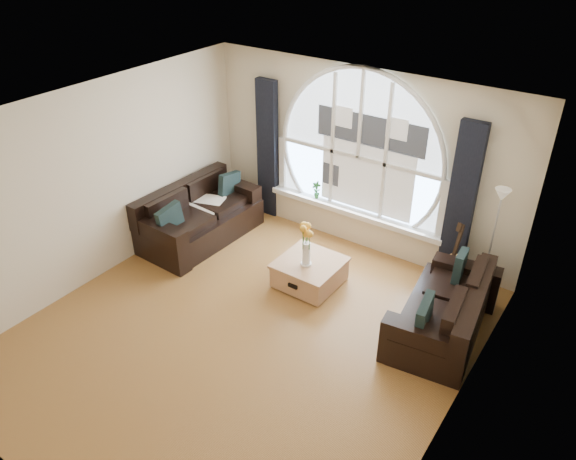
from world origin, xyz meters
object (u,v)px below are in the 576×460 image
object	(u,v)px
coffee_chest	(310,271)
guitar	(457,254)
sofa_left	(200,216)
floor_lamp	(491,245)
sofa_right	(444,306)
vase_flowers	(307,240)
potted_plant	(316,190)

from	to	relation	value
coffee_chest	guitar	bearing A→B (deg)	33.76
sofa_left	coffee_chest	size ratio (longest dim) A/B	2.31
floor_lamp	guitar	xyz separation A→B (m)	(-0.40, -0.04, -0.27)
sofa_left	sofa_right	size ratio (longest dim) A/B	1.11
sofa_right	guitar	bearing A→B (deg)	95.73
vase_flowers	potted_plant	world-z (taller)	vase_flowers
coffee_chest	floor_lamp	xyz separation A→B (m)	(2.05, 1.13, 0.60)
floor_lamp	potted_plant	distance (m)	2.80
sofa_left	floor_lamp	size ratio (longest dim) A/B	1.21
coffee_chest	guitar	xyz separation A→B (m)	(1.65, 1.08, 0.33)
coffee_chest	vase_flowers	size ratio (longest dim) A/B	1.19
coffee_chest	floor_lamp	world-z (taller)	floor_lamp
floor_lamp	potted_plant	bearing A→B (deg)	175.63
sofa_right	potted_plant	size ratio (longest dim) A/B	6.20
floor_lamp	potted_plant	world-z (taller)	floor_lamp
sofa_right	floor_lamp	xyz separation A→B (m)	(0.17, 1.04, 0.40)
sofa_right	guitar	xyz separation A→B (m)	(-0.23, 1.00, 0.13)
sofa_left	coffee_chest	xyz separation A→B (m)	(2.06, -0.05, -0.20)
coffee_chest	floor_lamp	size ratio (longest dim) A/B	0.52
coffee_chest	guitar	size ratio (longest dim) A/B	0.79
sofa_left	potted_plant	distance (m)	1.86
sofa_right	coffee_chest	distance (m)	1.89
guitar	coffee_chest	bearing A→B (deg)	-131.20
floor_lamp	guitar	world-z (taller)	floor_lamp
sofa_right	vase_flowers	distance (m)	1.92
sofa_left	guitar	size ratio (longest dim) A/B	1.82
floor_lamp	guitar	size ratio (longest dim) A/B	1.51
guitar	potted_plant	size ratio (longest dim) A/B	3.79
sofa_right	floor_lamp	size ratio (longest dim) A/B	1.08
coffee_chest	potted_plant	world-z (taller)	potted_plant
coffee_chest	guitar	world-z (taller)	guitar
sofa_left	coffee_chest	world-z (taller)	sofa_left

